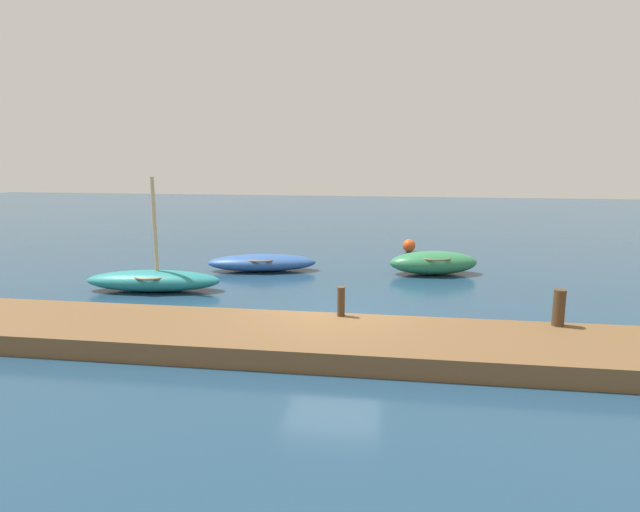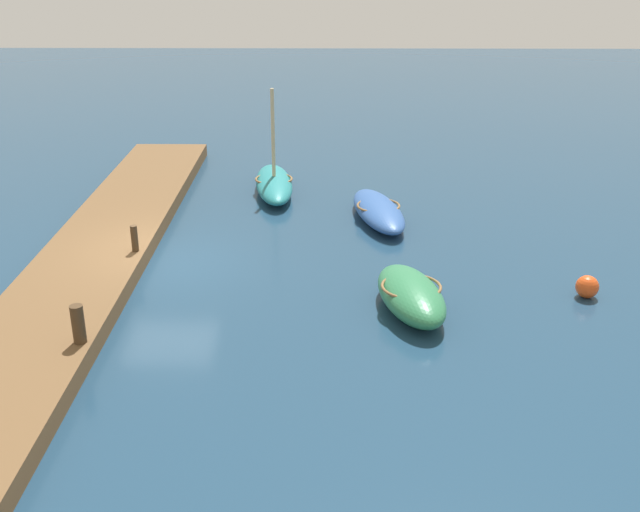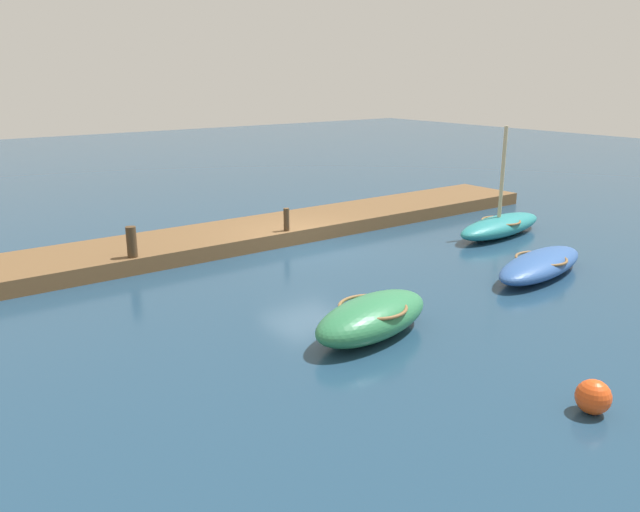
# 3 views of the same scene
# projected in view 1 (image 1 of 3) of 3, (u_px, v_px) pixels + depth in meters

# --- Properties ---
(ground_plane) EXTENTS (84.00, 84.00, 0.00)m
(ground_plane) POSITION_uv_depth(u_px,v_px,m) (334.00, 325.00, 13.92)
(ground_plane) COLOR navy
(dock_platform) EXTENTS (22.00, 2.80, 0.45)m
(dock_platform) POSITION_uv_depth(u_px,v_px,m) (323.00, 340.00, 12.08)
(dock_platform) COLOR brown
(dock_platform) RESTS_ON ground_plane
(rowboat_blue) EXTENTS (4.18, 2.03, 0.62)m
(rowboat_blue) POSITION_uv_depth(u_px,v_px,m) (262.00, 262.00, 20.19)
(rowboat_blue) COLOR #2D569E
(rowboat_blue) RESTS_ON ground_plane
(dinghy_green) EXTENTS (3.38, 1.98, 0.84)m
(dinghy_green) POSITION_uv_depth(u_px,v_px,m) (433.00, 262.00, 19.64)
(dinghy_green) COLOR #2D7A4C
(dinghy_green) RESTS_ON ground_plane
(rowboat_teal) EXTENTS (4.38, 1.73, 3.62)m
(rowboat_teal) POSITION_uv_depth(u_px,v_px,m) (153.00, 280.00, 17.25)
(rowboat_teal) COLOR teal
(rowboat_teal) RESTS_ON ground_plane
(mooring_post_west) EXTENTS (0.18, 0.18, 0.72)m
(mooring_post_west) POSITION_uv_depth(u_px,v_px,m) (341.00, 301.00, 13.05)
(mooring_post_west) COLOR #47331E
(mooring_post_west) RESTS_ON dock_platform
(mooring_post_mid_west) EXTENTS (0.27, 0.27, 0.84)m
(mooring_post_mid_west) POSITION_uv_depth(u_px,v_px,m) (559.00, 308.00, 12.31)
(mooring_post_mid_west) COLOR #47331E
(mooring_post_mid_west) RESTS_ON dock_platform
(marker_buoy) EXTENTS (0.56, 0.56, 0.56)m
(marker_buoy) POSITION_uv_depth(u_px,v_px,m) (409.00, 246.00, 24.08)
(marker_buoy) COLOR #E54C19
(marker_buoy) RESTS_ON ground_plane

